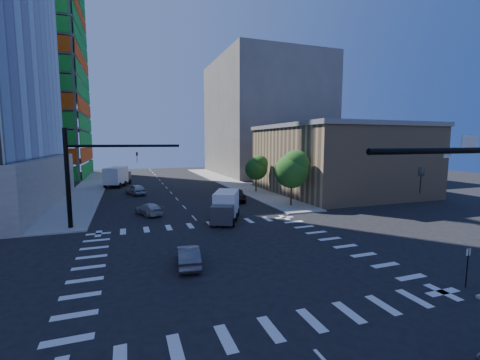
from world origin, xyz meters
name	(u,v)px	position (x,y,z in m)	size (l,w,h in m)	color
ground	(229,256)	(0.00, 0.00, 0.00)	(160.00, 160.00, 0.00)	black
road_markings	(229,256)	(0.00, 0.00, 0.01)	(20.00, 20.00, 0.01)	silver
sidewalk_ne	(228,182)	(12.50, 40.00, 0.07)	(5.00, 60.00, 0.15)	gray
sidewalk_nw	(90,188)	(-12.50, 40.00, 0.07)	(5.00, 60.00, 0.15)	gray
construction_building	(18,63)	(-27.41, 61.93, 24.61)	(25.16, 34.50, 70.60)	slate
commercial_building	(337,159)	(25.00, 22.00, 5.31)	(20.50, 22.50, 10.60)	tan
bg_building_ne	(264,118)	(27.00, 55.00, 14.00)	(24.00, 30.00, 28.00)	#66605C
signal_mast_nw	(86,169)	(-10.00, 11.50, 5.49)	(10.20, 0.40, 9.00)	black
tree_south	(293,169)	(12.63, 13.90, 4.69)	(4.16, 4.16, 6.82)	#382316
tree_north	(257,167)	(12.93, 25.90, 3.99)	(3.54, 3.52, 5.78)	#382316
no_parking_sign	(468,263)	(10.70, -9.00, 1.38)	(0.30, 0.06, 2.20)	black
car_nb_far	(235,195)	(7.15, 19.88, 0.80)	(2.66, 5.77, 1.60)	black
car_sb_near	(149,209)	(-4.36, 15.11, 0.64)	(1.78, 4.39, 1.27)	#B9B9B9
car_sb_mid	(136,189)	(-5.26, 29.92, 0.80)	(1.89, 4.69, 1.60)	#B0B5B8
car_sb_cross	(188,256)	(-2.98, -0.80, 0.64)	(1.35, 3.88, 1.28)	#525157
box_truck_near	(225,209)	(2.68, 9.58, 1.28)	(4.42, 5.97, 2.88)	black
box_truck_far	(118,178)	(-7.94, 41.05, 1.54)	(4.79, 7.18, 3.48)	black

